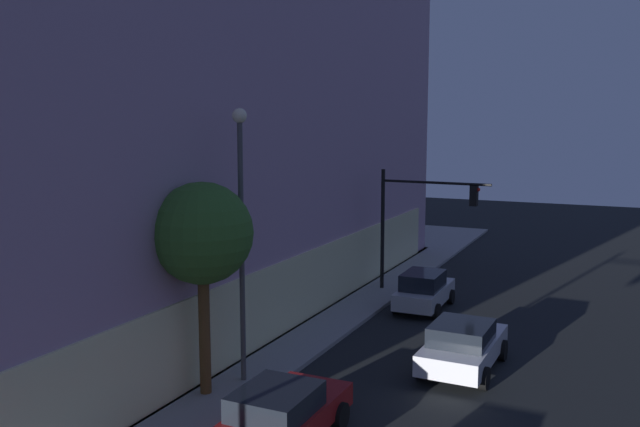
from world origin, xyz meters
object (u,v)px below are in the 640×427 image
at_px(street_lamp_sidewalk, 241,213).
at_px(traffic_light_far_corner, 417,211).
at_px(car_red, 281,415).
at_px(car_silver, 424,290).
at_px(modern_building, 58,87).
at_px(sidewalk_tree, 202,235).
at_px(car_white, 463,345).

bearing_deg(street_lamp_sidewalk, traffic_light_far_corner, -7.51).
distance_m(car_red, car_silver, 13.32).
height_order(modern_building, car_silver, modern_building).
bearing_deg(street_lamp_sidewalk, modern_building, 66.53).
relative_size(sidewalk_tree, car_red, 1.37).
bearing_deg(car_silver, traffic_light_far_corner, 25.06).
bearing_deg(traffic_light_far_corner, modern_building, 115.18).
relative_size(street_lamp_sidewalk, car_red, 1.83).
height_order(car_red, car_white, car_white).
bearing_deg(street_lamp_sidewalk, sidewalk_tree, 160.24).
bearing_deg(car_red, street_lamp_sidewalk, 44.33).
relative_size(modern_building, sidewalk_tree, 5.83).
xyz_separation_m(traffic_light_far_corner, street_lamp_sidewalk, (-12.50, 1.65, 1.33)).
bearing_deg(car_white, traffic_light_far_corner, 26.10).
bearing_deg(modern_building, sidewalk_tree, -119.08).
xyz_separation_m(street_lamp_sidewalk, car_silver, (10.34, -2.66, -4.45)).
bearing_deg(street_lamp_sidewalk, car_red, -135.67).
bearing_deg(car_red, car_white, -22.37).
distance_m(traffic_light_far_corner, street_lamp_sidewalk, 12.68).
bearing_deg(modern_building, traffic_light_far_corner, -64.82).
xyz_separation_m(sidewalk_tree, car_silver, (11.65, -3.13, -3.98)).
bearing_deg(modern_building, street_lamp_sidewalk, -113.47).
bearing_deg(modern_building, car_red, -118.47).
relative_size(modern_building, traffic_light_far_corner, 6.36).
relative_size(modern_building, street_lamp_sidewalk, 4.37).
relative_size(car_red, car_white, 1.00).
bearing_deg(modern_building, car_silver, -73.23).
relative_size(modern_building, car_silver, 8.79).
height_order(car_red, car_silver, car_silver).
distance_m(modern_building, sidewalk_tree, 15.05).
distance_m(modern_building, car_white, 20.75).
bearing_deg(car_white, car_silver, 26.46).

